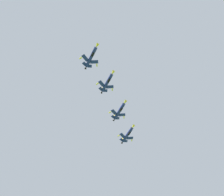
{
  "coord_description": "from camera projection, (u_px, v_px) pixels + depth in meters",
  "views": [
    {
      "loc": [
        -5.79,
        0.14,
        1.89
      ],
      "look_at": [
        -24.32,
        88.76,
        142.81
      ],
      "focal_mm": 46.68,
      "sensor_mm": 36.0,
      "label": 1
    }
  ],
  "objects": [
    {
      "name": "fighter_jet_lead",
      "position": [
        91.0,
        57.0,
        152.34
      ],
      "size": [
        12.11,
        13.35,
        4.35
      ],
      "rotation": [
        0.0,
        0.03,
        3.81
      ],
      "color": "navy"
    },
    {
      "name": "fighter_jet_left_wing",
      "position": [
        107.0,
        82.0,
        164.16
      ],
      "size": [
        12.1,
        13.35,
        4.37
      ],
      "rotation": [
        0.0,
        0.07,
        3.81
      ],
      "color": "navy"
    },
    {
      "name": "fighter_jet_right_wing",
      "position": [
        119.0,
        111.0,
        171.5
      ],
      "size": [
        12.09,
        13.35,
        4.38
      ],
      "rotation": [
        0.0,
        0.09,
        3.81
      ],
      "color": "navy"
    },
    {
      "name": "fighter_jet_left_outer",
      "position": [
        128.0,
        134.0,
        181.31
      ],
      "size": [
        12.1,
        13.35,
        4.36
      ],
      "rotation": [
        0.0,
        0.05,
        3.81
      ],
      "color": "navy"
    }
  ]
}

